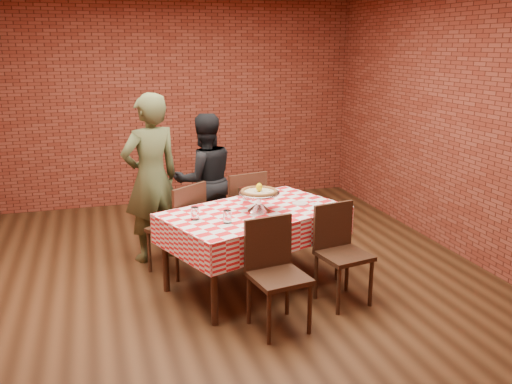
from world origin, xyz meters
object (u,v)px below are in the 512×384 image
(chair_far_left, at_px, (176,227))
(pizza, at_px, (259,192))
(water_glass_right, at_px, (195,213))
(diner_black, at_px, (205,180))
(water_glass_left, at_px, (227,217))
(chair_far_right, at_px, (239,211))
(condiment_caddy, at_px, (245,195))
(pizza_stand, at_px, (259,202))
(chair_near_left, at_px, (279,277))
(table, at_px, (254,249))
(diner_olive, at_px, (151,178))
(chair_near_right, at_px, (344,256))

(chair_far_left, bearing_deg, pizza, 102.82)
(water_glass_right, distance_m, diner_black, 1.46)
(water_glass_left, height_order, chair_far_right, chair_far_right)
(condiment_caddy, xyz_separation_m, chair_far_left, (-0.65, 0.28, -0.36))
(pizza_stand, bearing_deg, pizza, 0.00)
(chair_near_left, bearing_deg, pizza_stand, 74.71)
(chair_far_left, xyz_separation_m, chair_far_right, (0.76, 0.34, 0.00))
(chair_near_left, distance_m, diner_black, 2.18)
(pizza_stand, distance_m, chair_far_left, 0.99)
(table, xyz_separation_m, diner_olive, (-0.84, 0.97, 0.52))
(diner_black, bearing_deg, pizza, 94.75)
(pizza, relative_size, water_glass_right, 3.02)
(pizza_stand, xyz_separation_m, chair_near_right, (0.62, -0.55, -0.40))
(table, xyz_separation_m, pizza_stand, (0.04, -0.03, 0.47))
(table, bearing_deg, diner_black, 98.82)
(condiment_caddy, bearing_deg, chair_far_right, 62.52)
(pizza, xyz_separation_m, diner_black, (-0.24, 1.32, -0.18))
(water_glass_left, bearing_deg, chair_far_left, 110.80)
(pizza_stand, xyz_separation_m, water_glass_right, (-0.62, -0.09, -0.03))
(chair_near_right, height_order, diner_black, diner_black)
(chair_near_left, bearing_deg, table, 77.57)
(chair_near_left, distance_m, chair_far_left, 1.55)
(pizza, bearing_deg, water_glass_right, -171.64)
(pizza_stand, bearing_deg, diner_olive, 131.28)
(water_glass_left, relative_size, chair_near_right, 0.13)
(water_glass_left, height_order, chair_near_left, chair_near_left)
(table, height_order, condiment_caddy, condiment_caddy)
(water_glass_right, distance_m, chair_far_right, 1.28)
(pizza, relative_size, diner_olive, 0.19)
(condiment_caddy, height_order, chair_far_left, chair_far_left)
(table, distance_m, condiment_caddy, 0.54)
(pizza_stand, relative_size, chair_near_left, 0.43)
(chair_near_right, bearing_deg, diner_black, 103.94)
(table, height_order, pizza, pizza)
(chair_near_left, distance_m, chair_far_right, 1.77)
(pizza, distance_m, water_glass_left, 0.47)
(chair_near_right, bearing_deg, condiment_caddy, 116.75)
(diner_olive, distance_m, diner_black, 0.73)
(chair_far_left, height_order, diner_black, diner_black)
(water_glass_right, height_order, diner_olive, diner_olive)
(pizza, height_order, chair_far_left, pizza)
(pizza, distance_m, condiment_caddy, 0.34)
(pizza, xyz_separation_m, chair_far_right, (0.06, 0.94, -0.47))
(diner_olive, bearing_deg, water_glass_left, 90.44)
(chair_far_left, bearing_deg, chair_near_right, 102.28)
(water_glass_left, bearing_deg, chair_near_right, -16.12)
(water_glass_left, height_order, diner_olive, diner_olive)
(pizza, bearing_deg, water_glass_left, -144.33)
(water_glass_left, relative_size, chair_near_left, 0.12)
(chair_far_left, relative_size, chair_far_right, 1.00)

